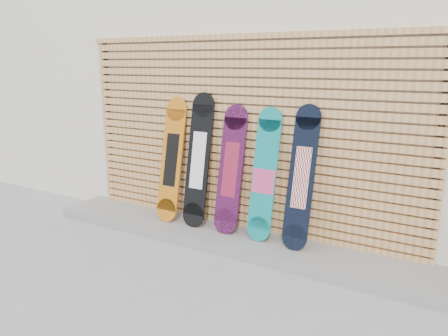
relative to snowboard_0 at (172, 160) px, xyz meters
The scene contains 9 objects.
ground 1.51m from the snowboard_0, 38.41° to the right, with size 80.00×80.00×0.00m, color #939396.
building 3.24m from the snowboard_0, 61.57° to the left, with size 12.00×5.00×3.60m, color silver.
concrete_step 1.15m from the snowboard_0, ahead, with size 4.60×0.70×0.12m, color gray.
slat_wall 0.92m from the snowboard_0, 13.41° to the left, with size 4.26×0.08×2.29m.
snowboard_0 is the anchor object (origin of this frame).
snowboard_1 0.38m from the snowboard_0, ahead, with size 0.29×0.32×1.54m.
snowboard_2 0.81m from the snowboard_0, ahead, with size 0.29×0.32×1.43m.
snowboard_3 1.22m from the snowboard_0, ahead, with size 0.27×0.32×1.42m.
snowboard_4 1.64m from the snowboard_0, ahead, with size 0.27×0.34×1.47m.
Camera 1 is at (2.12, -3.33, 2.00)m, focal length 35.00 mm.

